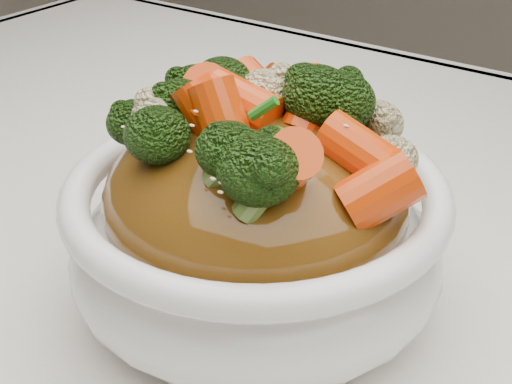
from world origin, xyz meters
The scene contains 8 objects.
tablecloth centered at (0.00, 0.00, 0.73)m, with size 1.20×0.80×0.04m, color white.
bowl centered at (0.00, -0.05, 0.79)m, with size 0.21×0.21×0.08m, color white, non-canonical shape.
sauce_base centered at (0.00, -0.05, 0.82)m, with size 0.17×0.17×0.09m, color #5A370F.
carrots centered at (0.00, -0.05, 0.88)m, with size 0.17×0.17×0.05m, color #D43D06, non-canonical shape.
broccoli centered at (0.00, -0.05, 0.88)m, with size 0.17×0.17×0.04m, color black, non-canonical shape.
cauliflower centered at (0.00, -0.05, 0.88)m, with size 0.17×0.17×0.03m, color beige, non-canonical shape.
scallions centered at (0.00, -0.05, 0.88)m, with size 0.12×0.12×0.02m, color #1F791B, non-canonical shape.
sesame_seeds centered at (0.00, -0.05, 0.88)m, with size 0.15×0.15×0.01m, color beige, non-canonical shape.
Camera 1 is at (0.19, -0.32, 1.01)m, focal length 50.00 mm.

